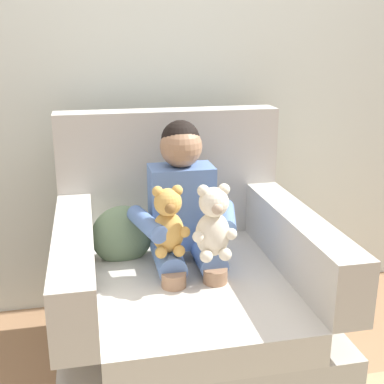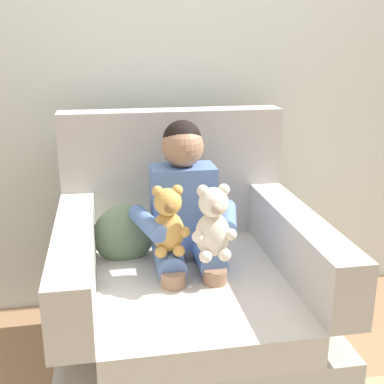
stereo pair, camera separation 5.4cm
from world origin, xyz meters
name	(u,v)px [view 1 (the left image)]	position (x,y,z in m)	size (l,w,h in m)	color
ground_plane	(188,374)	(0.00, 0.00, 0.00)	(8.00, 8.00, 0.00)	#936D4C
back_wall	(157,52)	(0.00, 0.75, 1.30)	(6.00, 0.10, 2.60)	silver
armchair	(186,299)	(0.00, 0.05, 0.33)	(1.00, 1.03, 1.06)	#BCB7AD
seated_child	(185,214)	(0.01, 0.09, 0.69)	(0.45, 0.39, 0.82)	#597AB7
plush_cream	(213,224)	(0.07, -0.10, 0.72)	(0.17, 0.14, 0.28)	silver
plush_honey	(168,222)	(-0.08, -0.04, 0.71)	(0.16, 0.13, 0.27)	gold
throw_pillow	(122,235)	(-0.24, 0.20, 0.58)	(0.26, 0.12, 0.26)	slate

